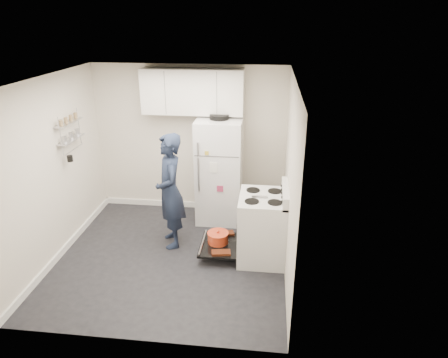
# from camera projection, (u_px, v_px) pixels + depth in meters

# --- Properties ---
(room) EXTENTS (3.21, 3.21, 2.51)m
(room) POSITION_uv_depth(u_px,v_px,m) (166.00, 178.00, 5.30)
(room) COLOR black
(room) RESTS_ON ground
(electric_range) EXTENTS (0.66, 0.76, 1.10)m
(electric_range) POSITION_uv_depth(u_px,v_px,m) (261.00, 228.00, 5.56)
(electric_range) COLOR silver
(electric_range) RESTS_ON ground
(open_oven_door) EXTENTS (0.55, 0.72, 0.23)m
(open_oven_door) POSITION_uv_depth(u_px,v_px,m) (219.00, 241.00, 5.75)
(open_oven_door) COLOR black
(open_oven_door) RESTS_ON ground
(refrigerator) EXTENTS (0.72, 0.74, 1.79)m
(refrigerator) POSITION_uv_depth(u_px,v_px,m) (220.00, 170.00, 6.49)
(refrigerator) COLOR white
(refrigerator) RESTS_ON ground
(upper_cabinets) EXTENTS (1.60, 0.33, 0.70)m
(upper_cabinets) POSITION_uv_depth(u_px,v_px,m) (193.00, 92.00, 6.22)
(upper_cabinets) COLOR silver
(upper_cabinets) RESTS_ON room
(wall_shelf_rack) EXTENTS (0.14, 0.60, 0.61)m
(wall_shelf_rack) POSITION_uv_depth(u_px,v_px,m) (70.00, 131.00, 5.69)
(wall_shelf_rack) COLOR #B2B2B7
(wall_shelf_rack) RESTS_ON room
(person) EXTENTS (0.61, 0.73, 1.72)m
(person) POSITION_uv_depth(u_px,v_px,m) (170.00, 191.00, 5.75)
(person) COLOR #182035
(person) RESTS_ON ground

